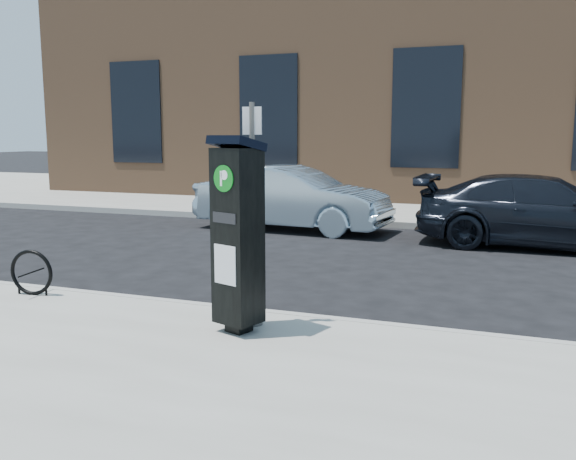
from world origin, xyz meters
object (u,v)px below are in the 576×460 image
at_px(sign_pole, 253,217).
at_px(parking_kiosk, 238,233).
at_px(car_dark, 544,212).
at_px(bike_rack, 31,273).
at_px(car_silver, 292,198).

bearing_deg(sign_pole, parking_kiosk, -101.87).
bearing_deg(car_dark, bike_rack, 138.16).
height_order(bike_rack, car_dark, car_dark).
distance_m(parking_kiosk, car_silver, 8.03).
relative_size(bike_rack, car_silver, 0.13).
distance_m(bike_rack, car_silver, 7.36).
bearing_deg(car_silver, car_dark, -89.80).
distance_m(sign_pole, car_dark, 7.75).
bearing_deg(car_dark, sign_pole, 156.68).
xyz_separation_m(parking_kiosk, car_dark, (3.29, 7.30, -0.49)).
bearing_deg(sign_pole, car_silver, 105.81).
height_order(parking_kiosk, car_dark, parking_kiosk).
relative_size(sign_pole, car_dark, 0.49).
bearing_deg(car_dark, car_silver, 87.05).
xyz_separation_m(sign_pole, car_silver, (-2.23, 7.44, -0.60)).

